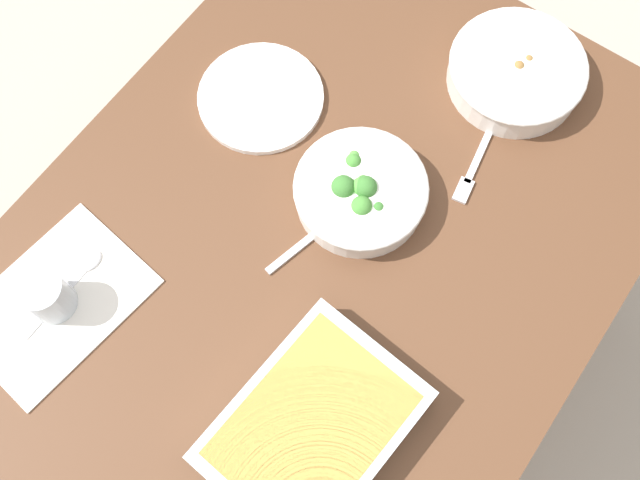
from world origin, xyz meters
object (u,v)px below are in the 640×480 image
object	(u,v)px
spoon_by_stew	(516,102)
stew_bowl	(516,72)
spoon_by_broccoli	(321,229)
baking_dish	(313,427)
drink_cup	(48,296)
fork_on_table	(475,165)
side_plate	(261,97)
broccoli_bowl	(360,191)
spoon_spare	(74,281)

from	to	relation	value
spoon_by_stew	stew_bowl	bearing A→B (deg)	39.76
spoon_by_broccoli	spoon_by_stew	bearing A→B (deg)	-19.46
baking_dish	spoon_by_broccoli	bearing A→B (deg)	33.34
drink_cup	fork_on_table	distance (m)	0.72
drink_cup	side_plate	size ratio (longest dim) A/B	0.39
broccoli_bowl	drink_cup	world-z (taller)	drink_cup
baking_dish	drink_cup	size ratio (longest dim) A/B	3.72
spoon_by_broccoli	fork_on_table	distance (m)	0.28
spoon_by_stew	spoon_spare	size ratio (longest dim) A/B	0.84
spoon_spare	spoon_by_stew	bearing A→B (deg)	-30.35
drink_cup	spoon_by_stew	size ratio (longest dim) A/B	0.58
stew_bowl	fork_on_table	bearing A→B (deg)	-169.91
baking_dish	spoon_by_stew	world-z (taller)	baking_dish
baking_dish	fork_on_table	bearing A→B (deg)	3.62
baking_dish	fork_on_table	size ratio (longest dim) A/B	1.78
broccoli_bowl	fork_on_table	xyz separation A→B (m)	(0.16, -0.12, -0.03)
broccoli_bowl	side_plate	distance (m)	0.26
side_plate	baking_dish	bearing A→B (deg)	-135.15
spoon_by_stew	fork_on_table	bearing A→B (deg)	-178.27
drink_cup	spoon_spare	size ratio (longest dim) A/B	0.49
baking_dish	stew_bowl	bearing A→B (deg)	5.32
broccoli_bowl	spoon_spare	xyz separation A→B (m)	(-0.38, 0.29, -0.03)
broccoli_bowl	side_plate	bearing A→B (deg)	76.95
spoon_by_broccoli	fork_on_table	size ratio (longest dim) A/B	0.98
fork_on_table	spoon_by_broccoli	bearing A→B (deg)	149.75
baking_dish	spoon_by_broccoli	distance (m)	0.32
spoon_by_stew	spoon_by_broccoli	xyz separation A→B (m)	(-0.39, 0.14, 0.00)
baking_dish	side_plate	xyz separation A→B (m)	(0.41, 0.40, -0.03)
drink_cup	spoon_by_broccoli	distance (m)	0.44
drink_cup	spoon_by_broccoli	xyz separation A→B (m)	(0.34, -0.27, -0.03)
drink_cup	spoon_spare	distance (m)	0.05
broccoli_bowl	drink_cup	size ratio (longest dim) A/B	2.58
drink_cup	spoon_spare	xyz separation A→B (m)	(0.04, -0.00, -0.03)
baking_dish	side_plate	bearing A→B (deg)	44.85
side_plate	fork_on_table	xyz separation A→B (m)	(0.11, -0.37, -0.00)
broccoli_bowl	spoon_by_stew	size ratio (longest dim) A/B	1.49
side_plate	spoon_by_broccoli	xyz separation A→B (m)	(-0.14, -0.23, -0.00)
fork_on_table	side_plate	bearing A→B (deg)	105.91
broccoli_bowl	baking_dish	xyz separation A→B (m)	(-0.35, -0.16, 0.00)
spoon_by_stew	baking_dish	bearing A→B (deg)	-176.80
stew_bowl	broccoli_bowl	world-z (taller)	broccoli_bowl
stew_bowl	baking_dish	distance (m)	0.69
broccoli_bowl	spoon_spare	size ratio (longest dim) A/B	1.25
spoon_by_broccoli	stew_bowl	bearing A→B (deg)	-14.62
spoon_by_stew	spoon_by_broccoli	world-z (taller)	same
broccoli_bowl	fork_on_table	distance (m)	0.21
broccoli_bowl	spoon_by_stew	world-z (taller)	broccoli_bowl
broccoli_bowl	spoon_by_broccoli	bearing A→B (deg)	166.26
spoon_by_stew	fork_on_table	xyz separation A→B (m)	(-0.15, -0.00, -0.00)
stew_bowl	spoon_by_broccoli	world-z (taller)	stew_bowl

